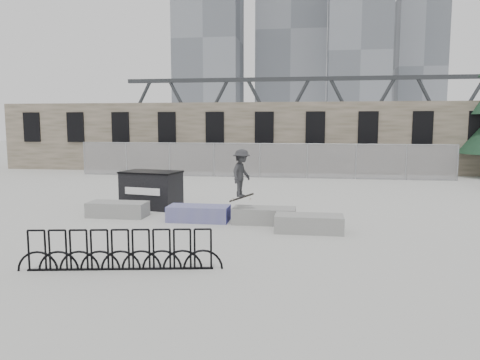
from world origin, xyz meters
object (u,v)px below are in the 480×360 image
planter_far_left (118,209)px  planter_center_left (199,213)px  skateboarder (242,173)px  dumpster (151,189)px  planter_offset (309,223)px  planter_center_right (264,215)px  bike_rack (120,250)px

planter_far_left → planter_center_left: bearing=-5.9°
planter_center_left → skateboarder: bearing=-11.9°
planter_far_left → dumpster: size_ratio=0.86×
planter_center_left → dumpster: dumpster is taller
planter_offset → dumpster: bearing=152.6°
planter_far_left → skateboarder: skateboarder is taller
planter_center_left → planter_offset: same height
planter_center_right → bike_rack: size_ratio=0.45×
planter_offset → bike_rack: size_ratio=0.45×
planter_offset → dumpster: (-5.92, 3.06, 0.43)m
planter_center_right → dumpster: 4.96m
planter_far_left → planter_offset: (6.51, -1.30, 0.00)m
planter_center_left → skateboarder: skateboarder is taller
planter_offset → skateboarder: size_ratio=1.20×
planter_far_left → planter_center_right: same height
planter_center_right → planter_offset: size_ratio=1.00×
planter_center_left → dumpster: (-2.33, 2.06, 0.43)m
planter_far_left → bike_rack: bike_rack is taller
planter_center_left → dumpster: size_ratio=0.86×
planter_center_left → planter_center_right: same height
planter_offset → dumpster: dumpster is taller
bike_rack → skateboarder: (1.94, 4.94, 1.20)m
planter_far_left → planter_offset: same height
planter_center_right → planter_center_left: bearing=179.5°
dumpster → bike_rack: 7.55m
planter_far_left → planter_center_left: 2.94m
planter_offset → skateboarder: skateboarder is taller
bike_rack → planter_center_left: bearing=84.8°
planter_center_right → planter_offset: (1.43, -0.98, 0.00)m
bike_rack → skateboarder: bearing=68.5°
planter_far_left → planter_center_left: size_ratio=1.00×
planter_center_right → planter_offset: bearing=-34.4°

